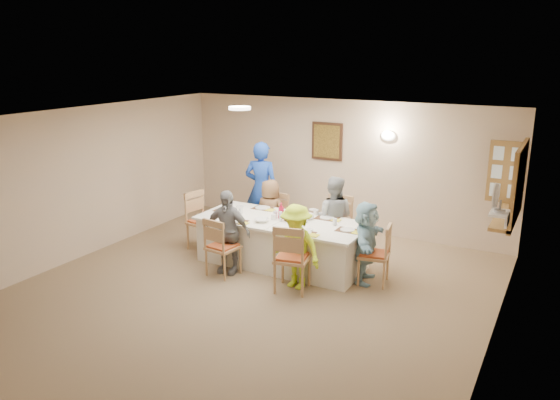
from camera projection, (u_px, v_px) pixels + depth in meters
The scene contains 49 objects.
ground at pixel (246, 296), 7.77m from camera, with size 7.00×7.00×0.00m, color brown.
room_walls at pixel (244, 193), 7.37m from camera, with size 7.00×7.00×7.00m.
wall_picture at pixel (327, 141), 10.39m from camera, with size 0.62×0.05×0.72m.
wall_sconce at pixel (388, 136), 9.77m from camera, with size 0.26×0.09×0.18m, color white.
ceiling_light at pixel (240, 108), 8.85m from camera, with size 0.36×0.36×0.05m, color white.
serving_hatch at pixel (518, 184), 7.93m from camera, with size 0.06×1.50×1.15m, color olive.
hatch_sill at pixel (506, 217), 8.13m from camera, with size 0.30×1.50×0.05m, color olive.
shutter_door at pixel (506, 172), 8.70m from camera, with size 0.55×0.04×1.00m, color olive.
fan_shelf at pixel (499, 213), 6.85m from camera, with size 0.22×0.36×0.03m, color white.
desk_fan at pixel (498, 201), 6.82m from camera, with size 0.30×0.30×0.28m, color #A5A5A8, non-canonical shape.
dining_table at pixel (282, 242), 8.81m from camera, with size 2.72×1.15×0.76m, color white.
chair_back_left at pixel (274, 219), 9.75m from camera, with size 0.44×0.44×0.92m, color tan, non-canonical shape.
chair_back_right at pixel (336, 227), 9.18m from camera, with size 0.49×0.49×1.02m, color tan, non-canonical shape.
chair_front_left at pixel (223, 246), 8.39m from camera, with size 0.45×0.45×0.94m, color tan, non-canonical shape.
chair_front_right at pixel (292, 257), 7.82m from camera, with size 0.49×0.49×1.03m, color tan, non-canonical shape.
chair_left_end at pixel (204, 221), 9.49m from camera, with size 0.49×0.49×1.02m, color tan, non-canonical shape.
chair_right_end at pixel (374, 254), 8.08m from camera, with size 0.45×0.45×0.93m, color tan, non-canonical shape.
diner_back_left at pixel (270, 213), 9.61m from camera, with size 0.61×0.42×1.21m, color brown.
diner_back_right at pixel (333, 218), 9.03m from camera, with size 0.77×0.66×1.40m, color #909399.
diner_front_left at pixel (227, 232), 8.44m from camera, with size 0.81×0.41×1.33m, color gray.
diner_front_right at pixel (296, 247), 7.89m from camera, with size 0.88×0.61×1.26m, color #CFF827.
diner_right_end at pixel (366, 242), 8.10m from camera, with size 0.55×1.20×1.25m, color #9ED0E4.
caregiver at pixel (262, 189), 10.14m from camera, with size 0.71×0.52×1.78m, color #1C46B6.
placemat_fl at pixel (236, 221), 8.63m from camera, with size 0.35×0.26×0.01m, color #472B19.
plate_fl at pixel (236, 221), 8.63m from camera, with size 0.25×0.25×0.02m, color white.
napkin_fl at pixel (244, 223), 8.50m from camera, with size 0.13×0.13×0.01m, color yellow.
placemat_fr at pixel (304, 233), 8.08m from camera, with size 0.33×0.24×0.01m, color #472B19.
plate_fr at pixel (304, 232), 8.08m from camera, with size 0.23×0.23×0.01m, color white.
napkin_fr at pixel (314, 235), 7.95m from camera, with size 0.14×0.14×0.01m, color yellow.
placemat_bl at pixel (263, 208), 9.34m from camera, with size 0.34×0.25×0.01m, color #472B19.
plate_bl at pixel (263, 208), 9.34m from camera, with size 0.25×0.25×0.02m, color white.
napkin_bl at pixel (270, 210), 9.22m from camera, with size 0.14×0.14×0.01m, color yellow.
placemat_br at pixel (327, 218), 8.79m from camera, with size 0.37×0.27×0.01m, color #472B19.
plate_br at pixel (327, 217), 8.79m from camera, with size 0.23×0.23×0.01m, color white.
napkin_br at pixel (336, 220), 8.66m from camera, with size 0.14×0.14×0.01m, color yellow.
placemat_le at pixel (225, 210), 9.22m from camera, with size 0.34×0.25×0.01m, color #472B19.
plate_le at pixel (225, 210), 9.21m from camera, with size 0.23×0.23×0.01m, color white.
napkin_le at pixel (232, 212), 9.09m from camera, with size 0.14×0.14×0.01m, color yellow.
placemat_re at pixel (347, 230), 8.20m from camera, with size 0.33×0.25×0.01m, color #472B19.
plate_re at pixel (347, 230), 8.19m from camera, with size 0.22×0.22×0.01m, color white.
napkin_re at pixel (358, 233), 8.07m from camera, with size 0.15×0.15×0.01m, color yellow.
teacup_a at pixel (228, 215), 8.84m from camera, with size 0.11×0.11×0.09m, color white.
teacup_b at pixel (316, 212), 8.96m from camera, with size 0.10×0.10×0.09m, color white.
bowl_a at pixel (262, 220), 8.60m from camera, with size 0.30×0.30×0.06m, color white.
bowl_b at pixel (307, 217), 8.74m from camera, with size 0.27×0.27×0.07m, color white.
condiment_ketchup at pixel (281, 211), 8.74m from camera, with size 0.12×0.12×0.26m, color red.
condiment_brown at pixel (288, 214), 8.73m from camera, with size 0.10×0.10×0.18m, color #482B13.
condiment_malt at pixel (288, 216), 8.60m from camera, with size 0.16×0.16×0.17m, color #482B13.
drinking_glass at pixel (275, 214), 8.81m from camera, with size 0.07×0.07×0.10m, color silver.
Camera 1 is at (3.83, -6.03, 3.38)m, focal length 35.00 mm.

